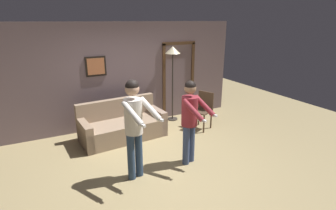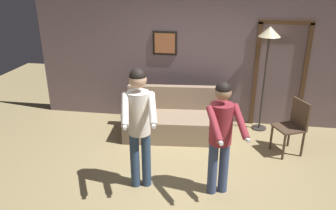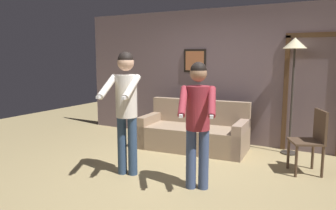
% 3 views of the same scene
% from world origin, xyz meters
% --- Properties ---
extents(ground_plane, '(12.00, 12.00, 0.00)m').
position_xyz_m(ground_plane, '(0.00, 0.00, 0.00)').
color(ground_plane, '#9A875C').
extents(back_wall_assembly, '(6.40, 0.10, 2.60)m').
position_xyz_m(back_wall_assembly, '(0.02, 2.25, 1.30)').
color(back_wall_assembly, '#705D62').
rests_on(back_wall_assembly, ground_plane).
extents(couch, '(1.97, 1.01, 0.87)m').
position_xyz_m(couch, '(-0.25, 1.46, 0.28)').
color(couch, gray).
rests_on(couch, ground_plane).
extents(torchiere_lamp, '(0.39, 0.39, 1.99)m').
position_xyz_m(torchiere_lamp, '(1.34, 1.98, 1.72)').
color(torchiere_lamp, '#332D28').
rests_on(torchiere_lamp, ground_plane).
extents(person_standing_left, '(0.55, 0.73, 1.75)m').
position_xyz_m(person_standing_left, '(-0.53, -0.23, 1.06)').
color(person_standing_left, navy).
rests_on(person_standing_left, ground_plane).
extents(person_standing_right, '(0.56, 0.66, 1.62)m').
position_xyz_m(person_standing_right, '(0.56, -0.21, 0.97)').
color(person_standing_right, '#394A72').
rests_on(person_standing_right, ground_plane).
extents(dining_chair_distant, '(0.56, 0.56, 0.93)m').
position_xyz_m(dining_chair_distant, '(1.76, 1.12, 0.53)').
color(dining_chair_distant, '#4C3828').
rests_on(dining_chair_distant, ground_plane).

